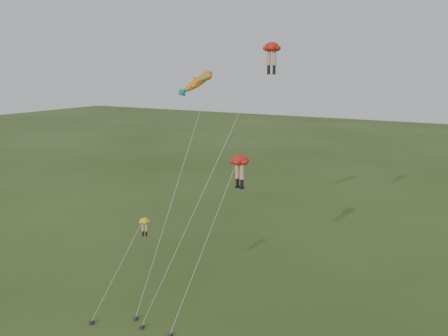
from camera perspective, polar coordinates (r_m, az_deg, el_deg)
The scene contains 5 objects.
ground at distance 39.48m, azimuth -8.10°, elevation -16.84°, with size 300.00×300.00×0.00m, color #2C4016.
legs_kite_red_high at distance 40.09m, azimuth 5.25°, elevation 12.91°, with size 5.90×11.85×20.55m.
legs_kite_red_mid at distance 39.01m, azimuth 1.73°, elevation 0.48°, with size 2.31×9.17×11.93m.
legs_kite_yellow at distance 37.57m, azimuth -9.48°, elevation -6.83°, with size 3.33×3.96×7.74m.
fish_kite at distance 44.27m, azimuth -2.97°, elevation 9.72°, with size 2.67×12.36×18.56m.
Camera 1 is at (21.75, -27.09, 18.75)m, focal length 40.00 mm.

